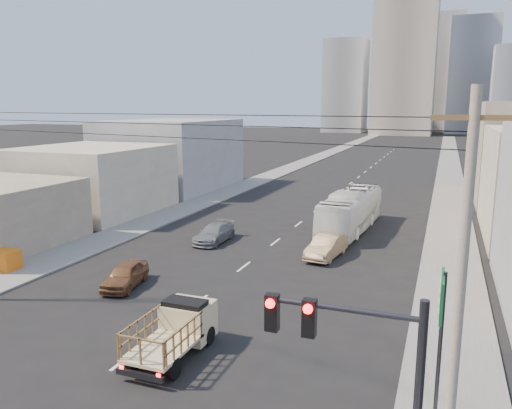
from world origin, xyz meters
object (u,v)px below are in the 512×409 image
Objects in this scene: city_bus at (351,210)px; traffic_signal at (365,384)px; utility_pole at (460,299)px; crate_stack at (3,259)px; flatbed_pickup at (175,328)px; sedan_brown at (125,275)px; sedan_tan at (327,246)px; sedan_grey at (214,233)px; green_sign at (441,314)px.

city_bus is 1.86× the size of traffic_signal.
utility_pole is at bearing -71.18° from city_bus.
traffic_signal is at bearing -27.36° from crate_stack.
flatbed_pickup is 1.16× the size of sedan_brown.
sedan_grey is (-8.35, 0.79, -0.08)m from sedan_tan.
green_sign reaches higher than sedan_brown.
sedan_tan is 19.65m from crate_stack.
city_bus is 24.52m from crate_stack.
traffic_signal is (8.17, -6.49, 2.98)m from flatbed_pickup.
flatbed_pickup reaches higher than sedan_tan.
city_bus reaches higher than sedan_brown.
sedan_brown is at bearing 2.22° from crate_stack.
sedan_brown is 17.64m from green_sign.
city_bus is 2.56× the size of sedan_grey.
sedan_brown is 2.11× the size of crate_stack.
sedan_brown is 0.63× the size of traffic_signal.
sedan_tan is 1.00× the size of sedan_grey.
sedan_tan is 0.43× the size of utility_pole.
traffic_signal is 5.21m from green_sign.
crate_stack is at bearing -131.35° from city_bus.
green_sign is 2.78× the size of crate_stack.
crate_stack is at bearing 159.26° from utility_pole.
sedan_grey is at bearing -136.42° from city_bus.
sedan_brown is 9.91m from sedan_grey.
crate_stack is at bearing 170.35° from sedan_brown.
flatbed_pickup is 14.96m from sedan_tan.
utility_pole is (7.26, -18.70, 4.47)m from sedan_tan.
green_sign is at bearing -47.24° from sedan_grey.
sedan_brown is 0.38× the size of utility_pole.
flatbed_pickup reaches higher than crate_stack.
crate_stack is (-24.50, 9.28, -4.50)m from utility_pole.
traffic_signal reaches higher than sedan_brown.
city_bus is at bearing 100.53° from traffic_signal.
traffic_signal reaches higher than sedan_tan.
sedan_tan reaches higher than sedan_grey.
utility_pole is (1.73, 2.51, 1.11)m from traffic_signal.
city_bus is 6.19× the size of crate_stack.
green_sign is at bearing 74.45° from traffic_signal.
sedan_tan is at bearing -4.62° from sedan_grey.
flatbed_pickup is 0.73× the size of traffic_signal.
utility_pole reaches higher than flatbed_pickup.
sedan_tan reaches higher than sedan_brown.
utility_pole is (9.90, -3.98, 4.09)m from flatbed_pickup.
sedan_grey is 2.42× the size of crate_stack.
utility_pole is 5.56× the size of crate_stack.
city_bus is (2.77, 22.58, 0.46)m from flatbed_pickup.
flatbed_pickup is 8.44m from sedan_brown.
sedan_brown is at bearing 140.05° from traffic_signal.
sedan_grey is 26.24m from traffic_signal.
sedan_tan is at bearing 113.13° from green_sign.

